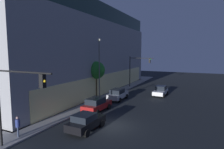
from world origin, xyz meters
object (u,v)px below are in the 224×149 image
Objects in this scene: modern_building at (52,50)px; traffic_light_far_corner at (137,66)px; sidewalk_tree at (96,70)px; car_black at (86,122)px; traffic_light_near_corner at (14,94)px; car_silver at (118,94)px; pedestrian_waiting at (18,125)px; car_white at (161,91)px; street_lamp_sidewalk at (99,63)px; car_red at (97,104)px.

modern_building is 18.22m from traffic_light_far_corner.
car_black is at bearing -154.59° from sidewalk_tree.
traffic_light_near_corner is 18.16m from car_silver.
traffic_light_far_corner is (29.35, 0.32, 0.12)m from traffic_light_near_corner.
car_white is (21.95, -7.76, -0.37)m from pedestrian_waiting.
modern_building is 23.62m from car_white.
traffic_light_near_corner is 1.08× the size of sidewalk_tree.
sidewalk_tree is at bearing 166.95° from traffic_light_far_corner.
modern_building is 16.03m from street_lamp_sidewalk.
sidewalk_tree is 13.33m from car_black.
car_red is at bearing 20.19° from car_black.
traffic_light_far_corner is at bearing -7.19° from street_lamp_sidewalk.
pedestrian_waiting is 16.29m from car_silver.
street_lamp_sidewalk is 2.00× the size of car_silver.
traffic_light_far_corner is 18.44m from car_red.
traffic_light_near_corner reaches higher than car_black.
car_red is (5.65, 2.08, 0.04)m from car_black.
sidewalk_tree is at bearing 125.85° from car_white.
modern_building is at bearing 35.85° from pedestrian_waiting.
traffic_light_far_corner reaches higher than car_silver.
car_red is (-5.91, -3.42, -3.68)m from sidewalk_tree.
traffic_light_near_corner reaches higher than car_silver.
pedestrian_waiting is (-15.50, -1.17, -3.36)m from sidewalk_tree.
traffic_light_near_corner is at bearing -172.97° from street_lamp_sidewalk.
car_red is at bearing -1.41° from traffic_light_near_corner.
modern_building reaches higher than traffic_light_near_corner.
modern_building is at bearing 67.86° from street_lamp_sidewalk.
sidewalk_tree is 1.36× the size of car_black.
car_silver is (-11.53, -0.65, -3.64)m from traffic_light_far_corner.
sidewalk_tree reaches higher than car_silver.
traffic_light_near_corner is 17.48m from sidewalk_tree.
street_lamp_sidewalk is at bearing -112.14° from modern_building.
modern_building is 6.92× the size of sidewalk_tree.
car_silver is (0.62, -3.47, -3.67)m from sidewalk_tree.
car_silver reaches higher than car_white.
car_red is (11.28, -0.28, -3.54)m from traffic_light_near_corner.
sidewalk_tree is at bearing 30.02° from car_red.
traffic_light_far_corner is 3.64× the size of pedestrian_waiting.
car_white is (18.01, -3.43, -0.01)m from car_black.
street_lamp_sidewalk reaches higher than traffic_light_far_corner.
car_silver is (12.18, 2.03, 0.05)m from car_black.
traffic_light_near_corner is at bearing -142.91° from modern_building.
modern_building reaches higher than pedestrian_waiting.
pedestrian_waiting is at bearing 176.59° from traffic_light_far_corner.
car_white is at bearing -45.97° from street_lamp_sidewalk.
sidewalk_tree is 1.25× the size of car_red.
sidewalk_tree is 7.76m from car_red.
sidewalk_tree is (-4.92, -13.59, -3.26)m from modern_building.
pedestrian_waiting reaches higher than car_black.
sidewalk_tree reaches higher than car_black.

